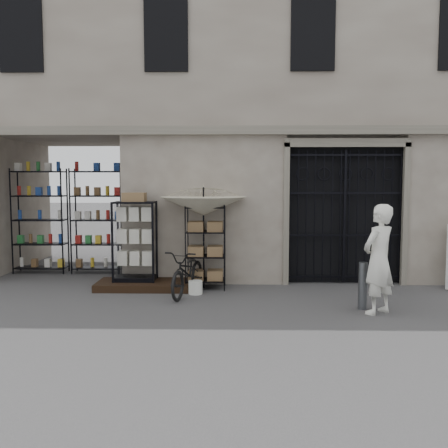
{
  "coord_description": "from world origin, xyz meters",
  "views": [
    {
      "loc": [
        -0.6,
        -8.5,
        2.23
      ],
      "look_at": [
        -0.8,
        1.4,
        1.35
      ],
      "focal_mm": 40.0,
      "sensor_mm": 36.0,
      "label": 1
    }
  ],
  "objects_px": {
    "display_cabinet": "(135,245)",
    "shopkeeper": "(377,313)",
    "market_umbrella": "(203,201)",
    "white_bucket": "(195,287)",
    "steel_bollard": "(363,286)",
    "wire_rack": "(206,246)",
    "bicycle": "(188,295)"
  },
  "relations": [
    {
      "from": "wire_rack",
      "to": "white_bucket",
      "type": "bearing_deg",
      "value": -120.76
    },
    {
      "from": "display_cabinet",
      "to": "shopkeeper",
      "type": "height_order",
      "value": "display_cabinet"
    },
    {
      "from": "steel_bollard",
      "to": "shopkeeper",
      "type": "height_order",
      "value": "steel_bollard"
    },
    {
      "from": "bicycle",
      "to": "wire_rack",
      "type": "bearing_deg",
      "value": 77.09
    },
    {
      "from": "wire_rack",
      "to": "white_bucket",
      "type": "xyz_separation_m",
      "value": [
        -0.17,
        -0.54,
        -0.74
      ]
    },
    {
      "from": "market_umbrella",
      "to": "shopkeeper",
      "type": "relative_size",
      "value": 1.36
    },
    {
      "from": "market_umbrella",
      "to": "steel_bollard",
      "type": "relative_size",
      "value": 3.06
    },
    {
      "from": "shopkeeper",
      "to": "display_cabinet",
      "type": "bearing_deg",
      "value": -62.71
    },
    {
      "from": "display_cabinet",
      "to": "shopkeeper",
      "type": "relative_size",
      "value": 0.97
    },
    {
      "from": "white_bucket",
      "to": "bicycle",
      "type": "relative_size",
      "value": 0.16
    },
    {
      "from": "display_cabinet",
      "to": "wire_rack",
      "type": "xyz_separation_m",
      "value": [
        1.46,
        -0.02,
        -0.01
      ]
    },
    {
      "from": "bicycle",
      "to": "steel_bollard",
      "type": "xyz_separation_m",
      "value": [
        3.1,
        -1.02,
        0.41
      ]
    },
    {
      "from": "display_cabinet",
      "to": "bicycle",
      "type": "height_order",
      "value": "display_cabinet"
    },
    {
      "from": "display_cabinet",
      "to": "shopkeeper",
      "type": "distance_m",
      "value": 4.92
    },
    {
      "from": "display_cabinet",
      "to": "bicycle",
      "type": "xyz_separation_m",
      "value": [
        1.16,
        -0.62,
        -0.88
      ]
    },
    {
      "from": "display_cabinet",
      "to": "wire_rack",
      "type": "relative_size",
      "value": 1.0
    },
    {
      "from": "display_cabinet",
      "to": "steel_bollard",
      "type": "relative_size",
      "value": 2.17
    },
    {
      "from": "display_cabinet",
      "to": "shopkeeper",
      "type": "bearing_deg",
      "value": -20.97
    },
    {
      "from": "steel_bollard",
      "to": "display_cabinet",
      "type": "bearing_deg",
      "value": 158.95
    },
    {
      "from": "steel_bollard",
      "to": "shopkeeper",
      "type": "xyz_separation_m",
      "value": [
        0.18,
        -0.28,
        -0.41
      ]
    },
    {
      "from": "wire_rack",
      "to": "steel_bollard",
      "type": "relative_size",
      "value": 2.18
    },
    {
      "from": "white_bucket",
      "to": "wire_rack",
      "type": "bearing_deg",
      "value": 72.36
    },
    {
      "from": "wire_rack",
      "to": "market_umbrella",
      "type": "relative_size",
      "value": 0.71
    },
    {
      "from": "white_bucket",
      "to": "shopkeeper",
      "type": "height_order",
      "value": "white_bucket"
    },
    {
      "from": "steel_bollard",
      "to": "market_umbrella",
      "type": "bearing_deg",
      "value": 149.93
    },
    {
      "from": "display_cabinet",
      "to": "market_umbrella",
      "type": "distance_m",
      "value": 1.68
    },
    {
      "from": "display_cabinet",
      "to": "market_umbrella",
      "type": "relative_size",
      "value": 0.71
    },
    {
      "from": "bicycle",
      "to": "shopkeeper",
      "type": "distance_m",
      "value": 3.53
    },
    {
      "from": "wire_rack",
      "to": "bicycle",
      "type": "height_order",
      "value": "wire_rack"
    },
    {
      "from": "white_bucket",
      "to": "shopkeeper",
      "type": "relative_size",
      "value": 0.15
    },
    {
      "from": "display_cabinet",
      "to": "market_umbrella",
      "type": "bearing_deg",
      "value": 2.67
    },
    {
      "from": "market_umbrella",
      "to": "white_bucket",
      "type": "xyz_separation_m",
      "value": [
        -0.13,
        -0.56,
        -1.67
      ]
    }
  ]
}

